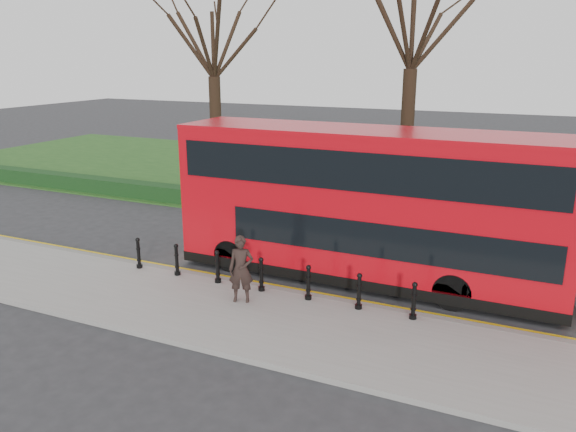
% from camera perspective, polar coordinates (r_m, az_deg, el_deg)
% --- Properties ---
extents(ground, '(120.00, 120.00, 0.00)m').
position_cam_1_polar(ground, '(18.36, -1.90, -6.25)').
color(ground, '#28282B').
rests_on(ground, ground).
extents(pavement, '(60.00, 4.00, 0.15)m').
position_cam_1_polar(pavement, '(15.93, -6.74, -9.68)').
color(pavement, gray).
rests_on(pavement, ground).
extents(kerb, '(60.00, 0.25, 0.16)m').
position_cam_1_polar(kerb, '(17.51, -3.36, -7.14)').
color(kerb, slate).
rests_on(kerb, ground).
extents(grass_verge, '(60.00, 18.00, 0.06)m').
position_cam_1_polar(grass_verge, '(31.91, 10.10, 3.22)').
color(grass_verge, '#204A18').
rests_on(grass_verge, ground).
extents(hedge, '(60.00, 0.90, 0.80)m').
position_cam_1_polar(hedge, '(24.18, 5.22, 0.22)').
color(hedge, black).
rests_on(hedge, ground).
extents(yellow_line_outer, '(60.00, 0.10, 0.01)m').
position_cam_1_polar(yellow_line_outer, '(17.78, -2.90, -7.00)').
color(yellow_line_outer, yellow).
rests_on(yellow_line_outer, ground).
extents(yellow_line_inner, '(60.00, 0.10, 0.01)m').
position_cam_1_polar(yellow_line_inner, '(17.94, -2.61, -6.78)').
color(yellow_line_inner, yellow).
rests_on(yellow_line_inner, ground).
extents(tree_left, '(6.89, 6.89, 10.76)m').
position_cam_1_polar(tree_left, '(29.65, -7.65, 17.54)').
color(tree_left, black).
rests_on(tree_left, ground).
extents(tree_mid, '(7.44, 7.44, 11.62)m').
position_cam_1_polar(tree_mid, '(25.87, 12.62, 18.97)').
color(tree_mid, black).
rests_on(tree_mid, ground).
extents(bollard_row, '(9.25, 0.15, 1.00)m').
position_cam_1_polar(bollard_row, '(16.83, -2.73, -6.00)').
color(bollard_row, black).
rests_on(bollard_row, pavement).
extents(bus_lead, '(12.05, 2.77, 4.80)m').
position_cam_1_polar(bus_lead, '(17.69, 7.94, 1.00)').
color(bus_lead, '#B80712').
rests_on(bus_lead, ground).
extents(pedestrian, '(0.83, 0.69, 1.95)m').
position_cam_1_polar(pedestrian, '(15.99, -4.78, -5.41)').
color(pedestrian, black).
rests_on(pedestrian, pavement).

